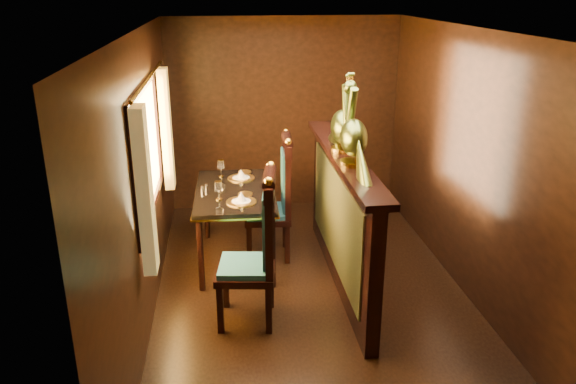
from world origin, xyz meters
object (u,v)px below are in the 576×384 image
at_px(chair_right, 279,194).
at_px(chair_left, 260,245).
at_px(dining_table, 235,196).
at_px(peacock_left, 354,121).
at_px(peacock_right, 343,112).

bearing_deg(chair_right, chair_left, -99.86).
distance_m(chair_left, chair_right, 1.31).
relative_size(dining_table, peacock_left, 1.80).
xyz_separation_m(dining_table, peacock_left, (1.03, -0.96, 1.00)).
bearing_deg(chair_right, peacock_right, -43.97).
height_order(chair_right, peacock_right, peacock_right).
distance_m(dining_table, chair_right, 0.48).
distance_m(dining_table, peacock_left, 1.73).
bearing_deg(peacock_left, chair_right, 118.00).
bearing_deg(dining_table, chair_right, 9.79).
height_order(chair_left, peacock_left, peacock_left).
xyz_separation_m(chair_left, peacock_right, (0.84, 0.69, 0.99)).
xyz_separation_m(chair_right, peacock_left, (0.55, -1.03, 1.02)).
height_order(dining_table, chair_left, chair_left).
relative_size(chair_left, peacock_left, 1.83).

